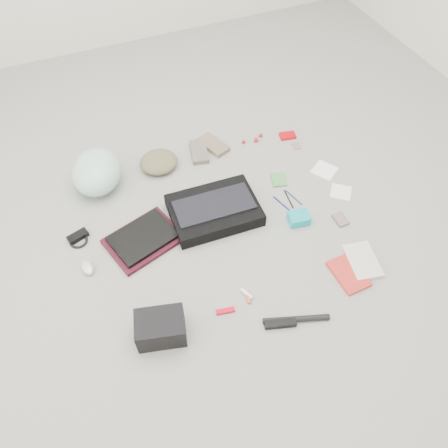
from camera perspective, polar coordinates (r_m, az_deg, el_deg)
name	(u,v)px	position (r m, az deg, el deg)	size (l,w,h in m)	color
ground_plane	(224,230)	(2.28, 0.00, -0.77)	(4.00, 4.00, 0.00)	gray
messenger_bag	(214,210)	(2.31, -1.29, 1.81)	(0.46, 0.33, 0.08)	black
bag_flap	(214,205)	(2.28, -1.31, 2.51)	(0.41, 0.19, 0.01)	black
laptop_sleeve	(144,240)	(2.26, -10.46, -2.03)	(0.35, 0.26, 0.02)	#3E0F1A
laptop	(143,237)	(2.24, -10.55, -1.70)	(0.31, 0.22, 0.02)	black
bike_helmet	(97,172)	(2.51, -16.30, 6.56)	(0.27, 0.33, 0.20)	#B3F0E0
beanie	(159,162)	(2.59, -8.52, 8.03)	(0.22, 0.21, 0.08)	brown
mitten_left	(199,152)	(2.66, -3.28, 9.39)	(0.10, 0.19, 0.03)	#6B6258
mitten_right	(213,145)	(2.70, -1.43, 10.29)	(0.10, 0.20, 0.03)	#7C6954
power_brick	(78,236)	(2.36, -18.54, -1.53)	(0.11, 0.05, 0.03)	black
cable_coil	(79,241)	(2.35, -18.46, -2.10)	(0.09, 0.09, 0.01)	black
mouse	(88,268)	(2.22, -17.39, -5.47)	(0.05, 0.09, 0.03)	silver
camera_bag	(161,328)	(1.94, -8.27, -13.29)	(0.21, 0.15, 0.14)	black
multitool	(225,311)	(2.02, 0.19, -11.29)	(0.08, 0.02, 0.01)	red
toiletry_tube_white	(247,294)	(2.06, 2.97, -9.07)	(0.02, 0.02, 0.07)	white
toiletry_tube_orange	(249,297)	(2.06, 3.24, -9.54)	(0.02, 0.02, 0.06)	orange
u_lock	(280,324)	(2.00, 7.37, -12.80)	(0.14, 0.04, 0.03)	black
bike_pump	(296,319)	(2.02, 9.40, -12.16)	(0.03, 0.03, 0.30)	black
book_red	(348,274)	(2.20, 15.95, -6.27)	(0.13, 0.20, 0.02)	red
book_white	(362,261)	(2.26, 17.61, -4.61)	(0.14, 0.21, 0.02)	beige
notepad	(278,180)	(2.52, 7.12, 5.77)	(0.08, 0.10, 0.01)	#458947
pen_blue	(282,204)	(2.41, 7.55, 2.66)	(0.01, 0.01, 0.13)	#140D87
pen_black	(289,199)	(2.43, 8.44, 3.26)	(0.01, 0.01, 0.14)	black
pen_navy	(294,197)	(2.45, 9.13, 3.44)	(0.01, 0.01, 0.13)	navy
accordion_wallet	(299,218)	(2.32, 9.74, 0.74)	(0.11, 0.08, 0.05)	#12B3BC
card_deck	(340,220)	(2.39, 14.95, 0.57)	(0.06, 0.09, 0.02)	gray
napkin_top	(324,170)	(2.62, 12.98, 6.85)	(0.13, 0.13, 0.01)	white
napkin_bottom	(341,192)	(2.53, 15.02, 4.05)	(0.11, 0.11, 0.01)	white
lollipop_a	(244,142)	(2.73, 2.59, 10.66)	(0.02, 0.02, 0.02)	#AE091E
lollipop_b	(256,140)	(2.74, 4.21, 10.89)	(0.03, 0.03, 0.03)	#B41915
lollipop_c	(261,135)	(2.78, 4.82, 11.47)	(0.02, 0.02, 0.02)	red
altoids_tin	(288,136)	(2.80, 8.30, 11.34)	(0.10, 0.06, 0.02)	red
stamp_sheet	(296,146)	(2.75, 9.44, 10.02)	(0.05, 0.06, 0.00)	gray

